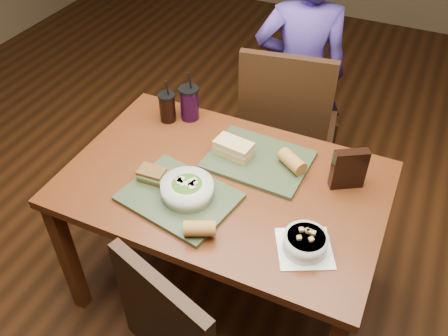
{
  "coord_description": "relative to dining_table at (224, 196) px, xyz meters",
  "views": [
    {
      "loc": [
        0.59,
        -1.28,
        2.08
      ],
      "look_at": [
        0.0,
        0.0,
        0.82
      ],
      "focal_mm": 38.0,
      "sensor_mm": 36.0,
      "label": 1
    }
  ],
  "objects": [
    {
      "name": "sandwich_far",
      "position": [
        -0.03,
        0.15,
        0.14
      ],
      "size": [
        0.17,
        0.11,
        0.06
      ],
      "color": "tan",
      "rests_on": "tray_far"
    },
    {
      "name": "cup_cola",
      "position": [
        -0.42,
        0.28,
        0.16
      ],
      "size": [
        0.08,
        0.08,
        0.22
      ],
      "color": "black",
      "rests_on": "dining_table"
    },
    {
      "name": "tray_near",
      "position": [
        -0.12,
        -0.17,
        0.1
      ],
      "size": [
        0.47,
        0.39,
        0.02
      ],
      "primitive_type": "cube",
      "rotation": [
        0.0,
        0.0,
        -0.19
      ],
      "color": "#303C24",
      "rests_on": "dining_table"
    },
    {
      "name": "cup_berry",
      "position": [
        -0.33,
        0.33,
        0.17
      ],
      "size": [
        0.09,
        0.09,
        0.25
      ],
      "color": "black",
      "rests_on": "dining_table"
    },
    {
      "name": "salad_bowl",
      "position": [
        -0.09,
        -0.15,
        0.14
      ],
      "size": [
        0.21,
        0.21,
        0.07
      ],
      "color": "silver",
      "rests_on": "tray_near"
    },
    {
      "name": "baguette_far",
      "position": [
        0.23,
        0.18,
        0.14
      ],
      "size": [
        0.14,
        0.12,
        0.06
      ],
      "primitive_type": "cylinder",
      "rotation": [
        0.0,
        1.57,
        -0.59
      ],
      "color": "#AD7533",
      "rests_on": "tray_far"
    },
    {
      "name": "baguette_near",
      "position": [
        0.05,
        -0.31,
        0.14
      ],
      "size": [
        0.13,
        0.1,
        0.06
      ],
      "primitive_type": "cylinder",
      "rotation": [
        0.0,
        1.57,
        0.44
      ],
      "color": "#AD7533",
      "rests_on": "tray_near"
    },
    {
      "name": "chair_far",
      "position": [
        0.06,
        0.68,
        -0.08
      ],
      "size": [
        0.52,
        0.52,
        1.05
      ],
      "color": "black",
      "rests_on": "ground"
    },
    {
      "name": "ground",
      "position": [
        0.0,
        0.0,
        -0.66
      ],
      "size": [
        6.0,
        6.0,
        0.0
      ],
      "primitive_type": "plane",
      "color": "#381C0B",
      "rests_on": "ground"
    },
    {
      "name": "diner",
      "position": [
        0.01,
        0.99,
        0.05
      ],
      "size": [
        0.6,
        0.5,
        1.41
      ],
      "primitive_type": "imported",
      "rotation": [
        0.0,
        0.0,
        3.5
      ],
      "color": "#443085",
      "rests_on": "ground"
    },
    {
      "name": "tray_far",
      "position": [
        0.08,
        0.17,
        0.1
      ],
      "size": [
        0.43,
        0.34,
        0.02
      ],
      "primitive_type": "cube",
      "rotation": [
        0.0,
        0.0,
        -0.04
      ],
      "color": "#303C24",
      "rests_on": "dining_table"
    },
    {
      "name": "chip_bag",
      "position": [
        0.46,
        0.18,
        0.18
      ],
      "size": [
        0.14,
        0.11,
        0.18
      ],
      "primitive_type": "cube",
      "rotation": [
        0.0,
        0.0,
        0.54
      ],
      "color": "black",
      "rests_on": "dining_table"
    },
    {
      "name": "sandwich_near",
      "position": [
        -0.26,
        -0.13,
        0.13
      ],
      "size": [
        0.11,
        0.08,
        0.05
      ],
      "color": "#593819",
      "rests_on": "tray_near"
    },
    {
      "name": "soup_bowl",
      "position": [
        0.41,
        -0.2,
        0.13
      ],
      "size": [
        0.26,
        0.26,
        0.08
      ],
      "color": "white",
      "rests_on": "dining_table"
    },
    {
      "name": "dining_table",
      "position": [
        0.0,
        0.0,
        0.0
      ],
      "size": [
        1.3,
        0.85,
        0.75
      ],
      "color": "#562711",
      "rests_on": "ground"
    }
  ]
}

